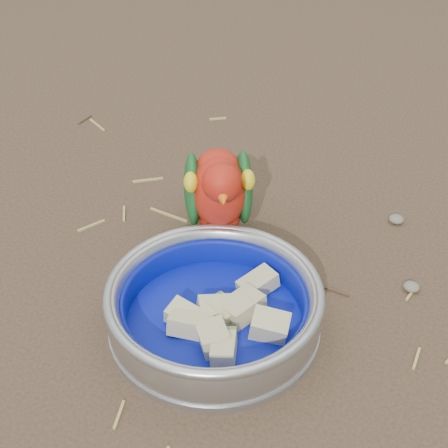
% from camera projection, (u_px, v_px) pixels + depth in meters
% --- Properties ---
extents(ground, '(60.00, 60.00, 0.00)m').
position_uv_depth(ground, '(199.00, 324.00, 0.80)').
color(ground, '#463326').
extents(food_bowl, '(0.24, 0.24, 0.02)m').
position_uv_depth(food_bowl, '(214.00, 323.00, 0.78)').
color(food_bowl, '#B2B2BA').
rests_on(food_bowl, ground).
extents(bowl_wall, '(0.24, 0.24, 0.04)m').
position_uv_depth(bowl_wall, '(214.00, 304.00, 0.77)').
color(bowl_wall, '#B2B2BA').
rests_on(bowl_wall, food_bowl).
extents(fruit_wedges, '(0.14, 0.14, 0.03)m').
position_uv_depth(fruit_wedges, '(214.00, 309.00, 0.77)').
color(fruit_wedges, '#C4B987').
rests_on(fruit_wedges, food_bowl).
extents(lory_parrot, '(0.17, 0.20, 0.15)m').
position_uv_depth(lory_parrot, '(219.00, 200.00, 0.86)').
color(lory_parrot, '#B11E10').
rests_on(lory_parrot, ground).
extents(ground_debris, '(0.90, 0.80, 0.01)m').
position_uv_depth(ground_debris, '(216.00, 315.00, 0.80)').
color(ground_debris, tan).
rests_on(ground_debris, ground).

